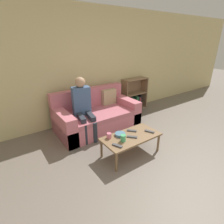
{
  "coord_description": "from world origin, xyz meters",
  "views": [
    {
      "loc": [
        -1.87,
        -0.82,
        1.9
      ],
      "look_at": [
        -0.1,
        1.71,
        0.61
      ],
      "focal_mm": 28.0,
      "sensor_mm": 36.0,
      "label": 1
    }
  ],
  "objects_px": {
    "person_adult": "(83,103)",
    "couch": "(97,116)",
    "bookshelf": "(133,98)",
    "cup_near": "(123,138)",
    "snack_bowl": "(120,134)",
    "tv_remote_0": "(150,131)",
    "tv_remote_1": "(132,131)",
    "tv_remote_2": "(132,137)",
    "tv_remote_3": "(117,146)",
    "coffee_table": "(131,138)",
    "cup_far": "(109,136)"
  },
  "relations": [
    {
      "from": "bookshelf",
      "to": "tv_remote_0",
      "type": "bearing_deg",
      "value": -122.94
    },
    {
      "from": "tv_remote_0",
      "to": "snack_bowl",
      "type": "xyz_separation_m",
      "value": [
        -0.5,
        0.2,
        0.01
      ]
    },
    {
      "from": "cup_far",
      "to": "couch",
      "type": "bearing_deg",
      "value": 70.45
    },
    {
      "from": "cup_near",
      "to": "tv_remote_3",
      "type": "relative_size",
      "value": 0.63
    },
    {
      "from": "bookshelf",
      "to": "tv_remote_1",
      "type": "height_order",
      "value": "bookshelf"
    },
    {
      "from": "person_adult",
      "to": "cup_near",
      "type": "xyz_separation_m",
      "value": [
        0.12,
        -1.18,
        -0.27
      ]
    },
    {
      "from": "cup_far",
      "to": "tv_remote_3",
      "type": "height_order",
      "value": "cup_far"
    },
    {
      "from": "couch",
      "to": "cup_far",
      "type": "bearing_deg",
      "value": -109.55
    },
    {
      "from": "couch",
      "to": "bookshelf",
      "type": "bearing_deg",
      "value": 16.32
    },
    {
      "from": "couch",
      "to": "person_adult",
      "type": "bearing_deg",
      "value": -166.42
    },
    {
      "from": "cup_near",
      "to": "cup_far",
      "type": "relative_size",
      "value": 1.22
    },
    {
      "from": "couch",
      "to": "cup_near",
      "type": "relative_size",
      "value": 16.32
    },
    {
      "from": "tv_remote_3",
      "to": "snack_bowl",
      "type": "height_order",
      "value": "snack_bowl"
    },
    {
      "from": "bookshelf",
      "to": "tv_remote_2",
      "type": "bearing_deg",
      "value": -131.5
    },
    {
      "from": "tv_remote_0",
      "to": "bookshelf",
      "type": "bearing_deg",
      "value": 31.83
    },
    {
      "from": "couch",
      "to": "tv_remote_1",
      "type": "relative_size",
      "value": 11.24
    },
    {
      "from": "cup_far",
      "to": "tv_remote_3",
      "type": "distance_m",
      "value": 0.28
    },
    {
      "from": "couch",
      "to": "bookshelf",
      "type": "xyz_separation_m",
      "value": [
        1.45,
        0.42,
        0.05
      ]
    },
    {
      "from": "tv_remote_2",
      "to": "tv_remote_3",
      "type": "height_order",
      "value": "same"
    },
    {
      "from": "coffee_table",
      "to": "bookshelf",
      "type": "bearing_deg",
      "value": 48.07
    },
    {
      "from": "person_adult",
      "to": "tv_remote_3",
      "type": "height_order",
      "value": "person_adult"
    },
    {
      "from": "bookshelf",
      "to": "snack_bowl",
      "type": "height_order",
      "value": "bookshelf"
    },
    {
      "from": "tv_remote_2",
      "to": "snack_bowl",
      "type": "xyz_separation_m",
      "value": [
        -0.13,
        0.17,
        0.01
      ]
    },
    {
      "from": "bookshelf",
      "to": "coffee_table",
      "type": "xyz_separation_m",
      "value": [
        -1.48,
        -1.65,
        -0.0
      ]
    },
    {
      "from": "tv_remote_0",
      "to": "tv_remote_1",
      "type": "bearing_deg",
      "value": 114.4
    },
    {
      "from": "snack_bowl",
      "to": "cup_near",
      "type": "bearing_deg",
      "value": -111.96
    },
    {
      "from": "bookshelf",
      "to": "person_adult",
      "type": "relative_size",
      "value": 0.73
    },
    {
      "from": "couch",
      "to": "cup_near",
      "type": "distance_m",
      "value": 1.3
    },
    {
      "from": "person_adult",
      "to": "snack_bowl",
      "type": "xyz_separation_m",
      "value": [
        0.19,
        -1.01,
        -0.3
      ]
    },
    {
      "from": "cup_near",
      "to": "bookshelf",
      "type": "bearing_deg",
      "value": 45.02
    },
    {
      "from": "couch",
      "to": "coffee_table",
      "type": "height_order",
      "value": "couch"
    },
    {
      "from": "person_adult",
      "to": "snack_bowl",
      "type": "height_order",
      "value": "person_adult"
    },
    {
      "from": "couch",
      "to": "tv_remote_2",
      "type": "height_order",
      "value": "couch"
    },
    {
      "from": "couch",
      "to": "bookshelf",
      "type": "height_order",
      "value": "bookshelf"
    },
    {
      "from": "cup_far",
      "to": "tv_remote_2",
      "type": "distance_m",
      "value": 0.39
    },
    {
      "from": "snack_bowl",
      "to": "tv_remote_0",
      "type": "bearing_deg",
      "value": -22.0
    },
    {
      "from": "bookshelf",
      "to": "tv_remote_2",
      "type": "xyz_separation_m",
      "value": [
        -1.5,
        -1.69,
        0.04
      ]
    },
    {
      "from": "coffee_table",
      "to": "tv_remote_3",
      "type": "relative_size",
      "value": 5.82
    },
    {
      "from": "tv_remote_0",
      "to": "cup_near",
      "type": "bearing_deg",
      "value": 151.21
    },
    {
      "from": "couch",
      "to": "snack_bowl",
      "type": "bearing_deg",
      "value": -99.03
    },
    {
      "from": "bookshelf",
      "to": "cup_near",
      "type": "height_order",
      "value": "bookshelf"
    },
    {
      "from": "tv_remote_3",
      "to": "snack_bowl",
      "type": "xyz_separation_m",
      "value": [
        0.23,
        0.23,
        0.01
      ]
    },
    {
      "from": "snack_bowl",
      "to": "couch",
      "type": "bearing_deg",
      "value": 80.97
    },
    {
      "from": "tv_remote_3",
      "to": "couch",
      "type": "bearing_deg",
      "value": 49.74
    },
    {
      "from": "cup_far",
      "to": "tv_remote_0",
      "type": "height_order",
      "value": "cup_far"
    },
    {
      "from": "person_adult",
      "to": "couch",
      "type": "bearing_deg",
      "value": 23.48
    },
    {
      "from": "tv_remote_0",
      "to": "tv_remote_1",
      "type": "xyz_separation_m",
      "value": [
        -0.24,
        0.2,
        0.0
      ]
    },
    {
      "from": "tv_remote_3",
      "to": "coffee_table",
      "type": "bearing_deg",
      "value": -6.53
    },
    {
      "from": "cup_far",
      "to": "tv_remote_0",
      "type": "distance_m",
      "value": 0.75
    },
    {
      "from": "coffee_table",
      "to": "tv_remote_1",
      "type": "bearing_deg",
      "value": 44.94
    }
  ]
}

